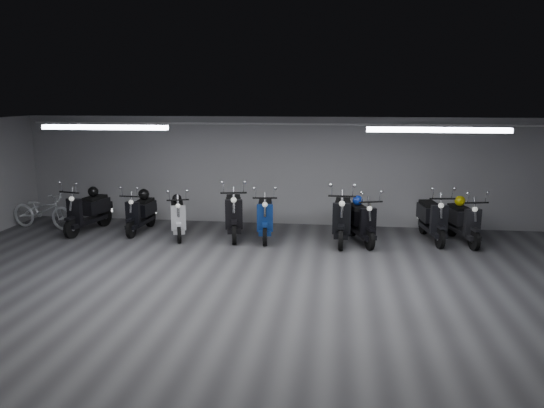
# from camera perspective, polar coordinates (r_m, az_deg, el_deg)

# --- Properties ---
(floor) EXTENTS (14.00, 10.00, 0.01)m
(floor) POSITION_cam_1_polar(r_m,az_deg,el_deg) (8.87, -1.73, -10.02)
(floor) COLOR #3E3E40
(floor) RESTS_ON ground
(ceiling) EXTENTS (14.00, 10.00, 0.01)m
(ceiling) POSITION_cam_1_polar(r_m,az_deg,el_deg) (8.24, -1.86, 8.42)
(ceiling) COLOR gray
(ceiling) RESTS_ON ground
(back_wall) EXTENTS (14.00, 0.01, 2.80)m
(back_wall) POSITION_cam_1_polar(r_m,az_deg,el_deg) (13.33, 1.63, 3.66)
(back_wall) COLOR #98989B
(back_wall) RESTS_ON ground
(front_wall) EXTENTS (14.00, 0.01, 2.80)m
(front_wall) POSITION_cam_1_polar(r_m,az_deg,el_deg) (3.88, -14.20, -17.82)
(front_wall) COLOR #98989B
(front_wall) RESTS_ON ground
(fluor_strip_left) EXTENTS (2.40, 0.18, 0.08)m
(fluor_strip_left) POSITION_cam_1_polar(r_m,az_deg,el_deg) (10.11, -18.11, 8.11)
(fluor_strip_left) COLOR white
(fluor_strip_left) RESTS_ON ceiling
(fluor_strip_right) EXTENTS (2.40, 0.18, 0.08)m
(fluor_strip_right) POSITION_cam_1_polar(r_m,az_deg,el_deg) (9.29, 17.96, 7.84)
(fluor_strip_right) COLOR white
(fluor_strip_right) RESTS_ON ceiling
(conduit) EXTENTS (13.60, 0.05, 0.05)m
(conduit) POSITION_cam_1_polar(r_m,az_deg,el_deg) (13.13, 1.62, 8.89)
(conduit) COLOR white
(conduit) RESTS_ON back_wall
(scooter_0) EXTENTS (0.97, 1.93, 1.37)m
(scooter_0) POSITION_cam_1_polar(r_m,az_deg,el_deg) (13.41, -19.85, -0.10)
(scooter_0) COLOR black
(scooter_0) RESTS_ON floor
(scooter_1) EXTENTS (0.65, 1.70, 1.25)m
(scooter_1) POSITION_cam_1_polar(r_m,az_deg,el_deg) (13.02, -14.43, -0.38)
(scooter_1) COLOR black
(scooter_1) RESTS_ON floor
(scooter_2) EXTENTS (1.09, 1.77, 1.25)m
(scooter_2) POSITION_cam_1_polar(r_m,az_deg,el_deg) (12.39, -10.45, -0.80)
(scooter_2) COLOR silver
(scooter_2) RESTS_ON floor
(scooter_3) EXTENTS (1.06, 2.07, 1.47)m
(scooter_3) POSITION_cam_1_polar(r_m,az_deg,el_deg) (12.22, -4.29, -0.28)
(scooter_3) COLOR black
(scooter_3) RESTS_ON floor
(scooter_4) EXTENTS (0.84, 1.88, 1.35)m
(scooter_4) POSITION_cam_1_polar(r_m,az_deg,el_deg) (12.04, -0.77, -0.72)
(scooter_4) COLOR navy
(scooter_4) RESTS_ON floor
(scooter_5) EXTENTS (0.73, 2.02, 1.49)m
(scooter_5) POSITION_cam_1_polar(r_m,az_deg,el_deg) (11.85, 7.83, -0.70)
(scooter_5) COLOR black
(scooter_5) RESTS_ON floor
(scooter_7) EXTENTS (1.11, 1.88, 1.33)m
(scooter_7) POSITION_cam_1_polar(r_m,az_deg,el_deg) (11.87, 9.86, -1.15)
(scooter_7) COLOR black
(scooter_7) RESTS_ON floor
(scooter_8) EXTENTS (0.87, 1.94, 1.39)m
(scooter_8) POSITION_cam_1_polar(r_m,az_deg,el_deg) (12.40, 17.43, -0.82)
(scooter_8) COLOR black
(scooter_8) RESTS_ON floor
(scooter_9) EXTENTS (0.94, 1.85, 1.31)m
(scooter_9) POSITION_cam_1_polar(r_m,az_deg,el_deg) (12.46, 20.54, -1.15)
(scooter_9) COLOR black
(scooter_9) RESTS_ON floor
(bicycle) EXTENTS (1.86, 0.92, 1.15)m
(bicycle) POSITION_cam_1_polar(r_m,az_deg,el_deg) (14.23, -24.18, -0.24)
(bicycle) COLOR white
(bicycle) RESTS_ON floor
(helmet_0) EXTENTS (0.24, 0.24, 0.24)m
(helmet_0) POSITION_cam_1_polar(r_m,az_deg,el_deg) (12.04, 9.50, 0.40)
(helmet_0) COLOR #0D2898
(helmet_0) RESTS_ON scooter_7
(helmet_1) EXTENTS (0.26, 0.26, 0.26)m
(helmet_1) POSITION_cam_1_polar(r_m,az_deg,el_deg) (13.55, -19.27, 1.32)
(helmet_1) COLOR black
(helmet_1) RESTS_ON scooter_0
(helmet_2) EXTENTS (0.28, 0.28, 0.28)m
(helmet_2) POSITION_cam_1_polar(r_m,az_deg,el_deg) (13.17, -14.08, 1.05)
(helmet_2) COLOR black
(helmet_2) RESTS_ON scooter_1
(helmet_3) EXTENTS (0.24, 0.24, 0.24)m
(helmet_3) POSITION_cam_1_polar(r_m,az_deg,el_deg) (12.63, 20.17, 0.33)
(helmet_3) COLOR #C4B40B
(helmet_3) RESTS_ON scooter_9
(helmet_4) EXTENTS (0.23, 0.23, 0.23)m
(helmet_4) POSITION_cam_1_polar(r_m,az_deg,el_deg) (12.57, -10.53, 0.59)
(helmet_4) COLOR black
(helmet_4) RESTS_ON scooter_2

